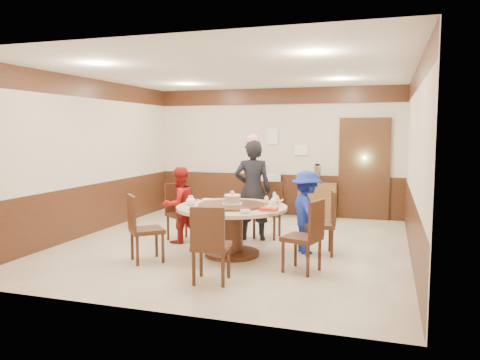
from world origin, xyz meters
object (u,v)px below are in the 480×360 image
(birthday_cake, at_px, (232,199))
(side_cabinet, at_px, (318,201))
(tv_stand, at_px, (262,204))
(person_blue, at_px, (307,212))
(banquet_table, at_px, (232,220))
(shrimp_platter, at_px, (269,210))
(thermos, at_px, (317,174))
(television, at_px, (262,183))
(person_standing, at_px, (253,190))
(person_red, at_px, (179,205))

(birthday_cake, relative_size, side_cabinet, 0.37)
(tv_stand, bearing_deg, person_blue, -63.17)
(banquet_table, xyz_separation_m, person_blue, (1.04, 0.49, 0.10))
(shrimp_platter, relative_size, tv_stand, 0.35)
(banquet_table, distance_m, shrimp_platter, 0.78)
(tv_stand, relative_size, thermos, 2.24)
(birthday_cake, bearing_deg, television, 97.37)
(shrimp_platter, bearing_deg, television, 106.24)
(banquet_table, relative_size, side_cabinet, 2.06)
(television, bearing_deg, thermos, -175.45)
(person_standing, xyz_separation_m, tv_stand, (-0.45, 2.33, -0.61))
(person_blue, distance_m, shrimp_platter, 0.93)
(person_standing, distance_m, tv_stand, 2.45)
(person_blue, bearing_deg, shrimp_platter, 126.44)
(person_red, height_order, tv_stand, person_red)
(person_standing, height_order, tv_stand, person_standing)
(banquet_table, height_order, side_cabinet, banquet_table)
(birthday_cake, bearing_deg, thermos, 77.37)
(person_blue, relative_size, television, 1.61)
(person_standing, xyz_separation_m, television, (-0.45, 2.33, -0.13))
(banquet_table, bearing_deg, person_red, 154.78)
(person_red, distance_m, person_blue, 2.14)
(person_standing, distance_m, person_blue, 1.20)
(side_cabinet, bearing_deg, shrimp_platter, -91.89)
(shrimp_platter, bearing_deg, side_cabinet, 88.11)
(shrimp_platter, xyz_separation_m, television, (-1.10, 3.76, -0.05))
(banquet_table, bearing_deg, person_standing, 89.29)
(television, bearing_deg, tv_stand, -176.87)
(shrimp_platter, bearing_deg, person_red, 153.67)
(side_cabinet, relative_size, thermos, 2.11)
(banquet_table, height_order, birthday_cake, birthday_cake)
(banquet_table, bearing_deg, side_cabinet, 77.18)
(person_blue, bearing_deg, thermos, -23.91)
(person_red, bearing_deg, shrimp_platter, 95.35)
(person_standing, relative_size, birthday_cake, 5.72)
(person_standing, bearing_deg, person_red, 14.11)
(person_red, xyz_separation_m, shrimp_platter, (1.76, -0.87, 0.14))
(person_standing, xyz_separation_m, person_red, (-1.12, -0.56, -0.22))
(person_blue, height_order, side_cabinet, person_blue)
(person_red, distance_m, side_cabinet, 3.48)
(person_standing, bearing_deg, side_cabinet, -120.34)
(person_standing, height_order, shrimp_platter, person_standing)
(person_standing, relative_size, thermos, 4.52)
(banquet_table, xyz_separation_m, side_cabinet, (0.78, 3.44, -0.16))
(person_standing, bearing_deg, thermos, -120.04)
(banquet_table, relative_size, person_red, 1.30)
(side_cabinet, bearing_deg, banquet_table, -102.82)
(birthday_cake, xyz_separation_m, thermos, (0.77, 3.42, 0.09))
(thermos, bearing_deg, side_cabinet, 0.00)
(person_standing, relative_size, side_cabinet, 2.14)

